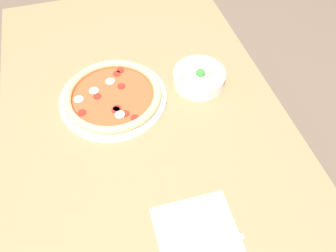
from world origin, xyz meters
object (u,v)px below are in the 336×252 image
object	(u,v)px
fork	(194,224)
knife	(198,246)
pizza	(113,96)
bowl	(199,77)

from	to	relation	value
fork	knife	xyz separation A→B (m)	(0.05, -0.01, -0.00)
fork	knife	size ratio (longest dim) A/B	0.85
pizza	bowl	size ratio (longest dim) A/B	1.99
pizza	bowl	xyz separation A→B (m)	(0.01, 0.30, 0.01)
fork	knife	bearing A→B (deg)	-93.95
bowl	fork	world-z (taller)	bowl
pizza	fork	world-z (taller)	pizza
pizza	knife	xyz separation A→B (m)	(0.53, 0.11, -0.01)
bowl	fork	size ratio (longest dim) A/B	0.97
pizza	fork	distance (m)	0.49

